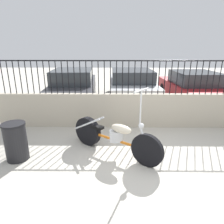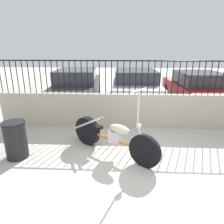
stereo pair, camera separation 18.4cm
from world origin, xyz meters
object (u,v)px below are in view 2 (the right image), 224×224
trash_bin (16,140)px  car_red (196,88)px  car_dark_grey (78,85)px  car_silver (135,85)px  motorcycle_orange (108,136)px

trash_bin → car_red: 6.78m
trash_bin → car_red: (5.18, 4.37, 0.27)m
car_dark_grey → car_silver: car_dark_grey is taller
car_red → motorcycle_orange: bearing=138.6°
trash_bin → car_silver: bearing=61.0°
trash_bin → car_dark_grey: (0.30, 4.69, 0.29)m
motorcycle_orange → car_silver: bearing=115.7°
motorcycle_orange → car_red: size_ratio=0.47×
trash_bin → car_red: size_ratio=0.20×
motorcycle_orange → car_silver: motorcycle_orange is taller
car_red → trash_bin: bearing=127.4°
motorcycle_orange → car_dark_grey: motorcycle_orange is taller
car_dark_grey → car_silver: (2.45, 0.26, -0.01)m
trash_bin → car_dark_grey: bearing=86.3°
motorcycle_orange → car_silver: 4.73m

